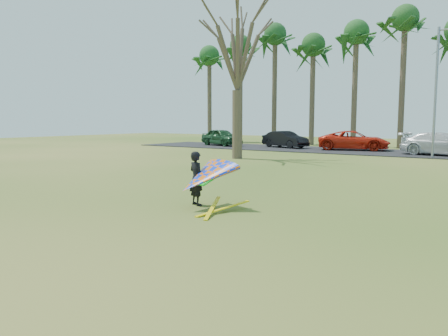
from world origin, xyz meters
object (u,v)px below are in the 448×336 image
Objects in this scene: bare_tree_left at (238,45)px; car_1 at (285,139)px; streetlight at (439,86)px; car_2 at (354,140)px; car_0 at (222,137)px; kite_flyer at (203,178)px; car_3 at (442,144)px.

bare_tree_left reaches higher than car_1.
car_1 is (-2.00, 10.52, -6.16)m from bare_tree_left.
streetlight reaches higher than car_2.
car_0 is 11.92m from car_2.
car_2 is at bearing -70.02° from car_1.
car_2 is at bearing 98.90° from kite_flyer.
kite_flyer reaches higher than car_0.
car_0 is at bearing 129.30° from bare_tree_left.
car_3 is (0.06, 2.11, -3.65)m from streetlight.
streetlight is 20.87m from kite_flyer.
car_2 is 2.24× the size of kite_flyer.
car_0 is at bearing 123.95° from kite_flyer.
car_2 is at bearing 149.08° from streetlight.
car_2 is (-6.38, 3.82, -3.66)m from streetlight.
bare_tree_left reaches higher than car_3.
bare_tree_left is 2.30× the size of car_1.
bare_tree_left is 1.21× the size of streetlight.
car_1 is at bearing -67.30° from car_0.
car_1 is at bearing 91.34° from car_3.
car_3 is at bearing 88.39° from streetlight.
car_3 is (18.32, -0.80, -0.01)m from car_0.
kite_flyer is (-2.64, -22.49, 0.03)m from car_3.
car_2 reaches higher than car_1.
bare_tree_left is 1.87× the size of car_3.
car_1 is 5.79m from car_2.
car_0 is 0.83× the size of car_2.
car_3 reaches higher than car_2.
car_2 is (11.89, 0.92, -0.02)m from car_0.
kite_flyer is at bearing -97.22° from streetlight.
kite_flyer is (3.79, -24.21, 0.04)m from car_2.
car_0 is 0.86× the size of car_3.
streetlight is at bearing -134.82° from car_2.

